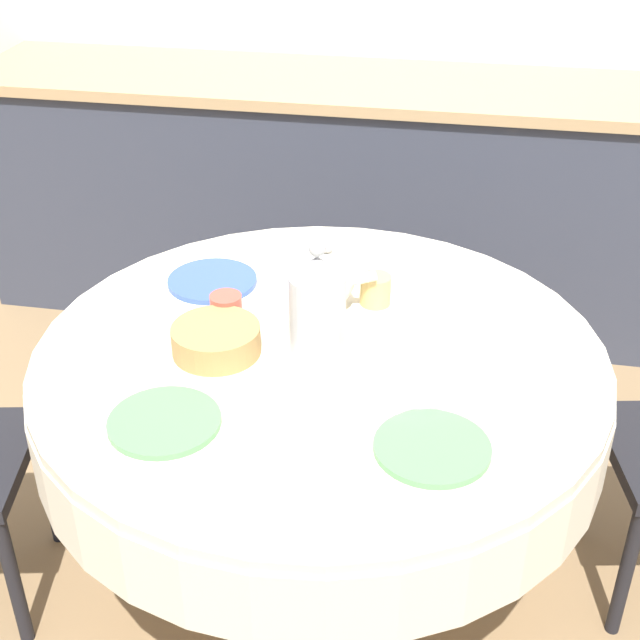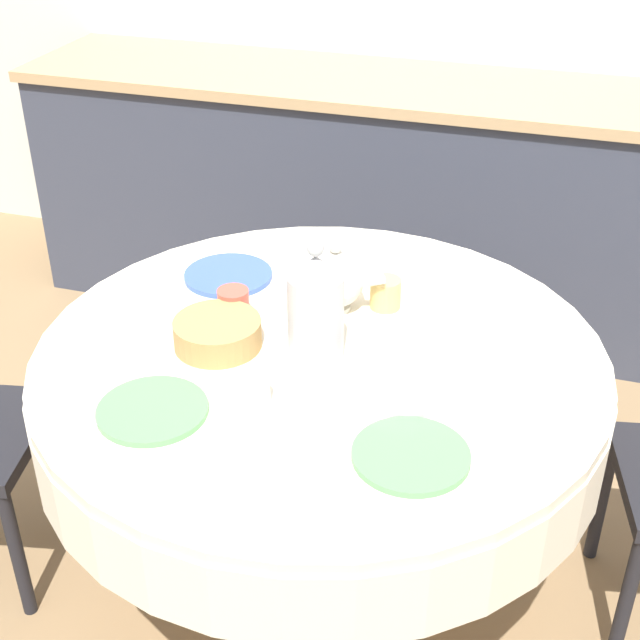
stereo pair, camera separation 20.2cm
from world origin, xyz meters
name	(u,v)px [view 2 (the right image)]	position (x,y,z in m)	size (l,w,h in m)	color
ground_plane	(320,581)	(0.00, 0.00, 0.00)	(12.00, 12.00, 0.00)	#8E704C
kitchen_counter	(437,204)	(0.00, 1.55, 0.47)	(3.24, 0.64, 0.95)	#383D4C
dining_table	(320,393)	(0.00, 0.00, 0.64)	(1.34, 1.34, 0.76)	brown
plate_near_left	(153,410)	(-0.26, -0.33, 0.77)	(0.23, 0.23, 0.01)	#5BA85B
cup_near_left	(252,389)	(-0.08, -0.24, 0.80)	(0.08, 0.08, 0.08)	white
plate_near_right	(411,455)	(0.28, -0.32, 0.77)	(0.23, 0.23, 0.01)	#5BA85B
cup_near_right	(397,385)	(0.21, -0.14, 0.80)	(0.08, 0.08, 0.08)	white
plate_far_left	(228,275)	(-0.34, 0.26, 0.77)	(0.23, 0.23, 0.01)	#3856AD
cup_far_left	(233,304)	(-0.24, 0.07, 0.80)	(0.08, 0.08, 0.08)	#CC4C3D
plate_far_right	(461,298)	(0.27, 0.32, 0.77)	(0.23, 0.23, 0.01)	white
cup_far_right	(386,293)	(0.10, 0.23, 0.80)	(0.08, 0.08, 0.08)	#DBB766
coffee_carafe	(315,309)	(0.00, -0.03, 0.89)	(0.13, 0.13, 0.30)	#B2B2B7
teapot	(336,279)	(-0.02, 0.19, 0.85)	(0.20, 0.14, 0.19)	silver
bread_basket	(218,333)	(-0.23, -0.05, 0.80)	(0.20, 0.20, 0.07)	#AD844C
fruit_bowl	(407,379)	(0.23, -0.10, 0.80)	(0.22, 0.22, 0.06)	silver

